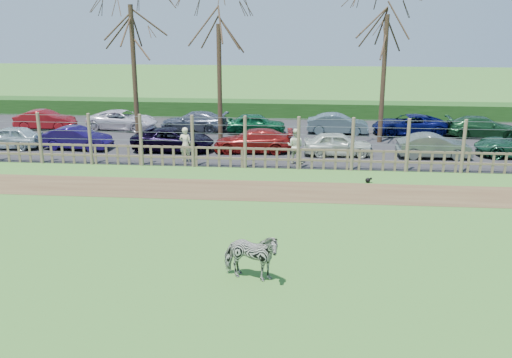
# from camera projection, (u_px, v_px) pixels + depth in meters

# --- Properties ---
(ground) EXTENTS (120.00, 120.00, 0.00)m
(ground) POSITION_uv_depth(u_px,v_px,m) (220.00, 230.00, 19.47)
(ground) COLOR #5F933D
(ground) RESTS_ON ground
(dirt_strip) EXTENTS (34.00, 2.80, 0.01)m
(dirt_strip) POSITION_uv_depth(u_px,v_px,m) (236.00, 190.00, 23.77)
(dirt_strip) COLOR brown
(dirt_strip) RESTS_ON ground
(asphalt) EXTENTS (44.00, 13.00, 0.04)m
(asphalt) POSITION_uv_depth(u_px,v_px,m) (257.00, 138.00, 33.31)
(asphalt) COLOR #232326
(asphalt) RESTS_ON ground
(hedge) EXTENTS (46.00, 2.00, 1.10)m
(hedge) POSITION_uv_depth(u_px,v_px,m) (266.00, 109.00, 39.84)
(hedge) COLOR #1E4716
(hedge) RESTS_ON ground
(fence) EXTENTS (30.16, 0.16, 2.50)m
(fence) POSITION_uv_depth(u_px,v_px,m) (245.00, 151.00, 26.88)
(fence) COLOR brown
(fence) RESTS_ON ground
(tree_left) EXTENTS (4.80, 4.80, 7.88)m
(tree_left) POSITION_uv_depth(u_px,v_px,m) (132.00, 41.00, 30.35)
(tree_left) COLOR #3D2B1E
(tree_left) RESTS_ON ground
(tree_mid) EXTENTS (4.80, 4.80, 6.83)m
(tree_mid) POSITION_uv_depth(u_px,v_px,m) (219.00, 55.00, 31.14)
(tree_mid) COLOR #3D2B1E
(tree_mid) RESTS_ON ground
(tree_right) EXTENTS (4.80, 4.80, 7.35)m
(tree_right) POSITION_uv_depth(u_px,v_px,m) (385.00, 48.00, 30.75)
(tree_right) COLOR #3D2B1E
(tree_right) RESTS_ON ground
(zebra) EXTENTS (1.80, 1.11, 1.41)m
(zebra) POSITION_uv_depth(u_px,v_px,m) (251.00, 256.00, 15.68)
(zebra) COLOR gray
(zebra) RESTS_ON ground
(visitor_a) EXTENTS (0.70, 0.54, 1.72)m
(visitor_a) POSITION_uv_depth(u_px,v_px,m) (185.00, 145.00, 27.80)
(visitor_a) COLOR beige
(visitor_a) RESTS_ON asphalt
(visitor_b) EXTENTS (1.01, 0.89, 1.72)m
(visitor_b) POSITION_uv_depth(u_px,v_px,m) (295.00, 146.00, 27.51)
(visitor_b) COLOR #E6EDC4
(visitor_b) RESTS_ON asphalt
(crow) EXTENTS (0.29, 0.22, 0.24)m
(crow) POSITION_uv_depth(u_px,v_px,m) (368.00, 180.00, 24.76)
(crow) COLOR black
(crow) RESTS_ON ground
(car_0) EXTENTS (3.53, 1.44, 1.20)m
(car_0) POSITION_uv_depth(u_px,v_px,m) (9.00, 137.00, 30.64)
(car_0) COLOR #B1C4CA
(car_0) RESTS_ON asphalt
(car_1) EXTENTS (3.75, 1.61, 1.20)m
(car_1) POSITION_uv_depth(u_px,v_px,m) (77.00, 138.00, 30.42)
(car_1) COLOR #180C4A
(car_1) RESTS_ON asphalt
(car_2) EXTENTS (4.36, 2.07, 1.20)m
(car_2) POSITION_uv_depth(u_px,v_px,m) (173.00, 140.00, 30.10)
(car_2) COLOR black
(car_2) RESTS_ON asphalt
(car_3) EXTENTS (4.22, 1.89, 1.20)m
(car_3) POSITION_uv_depth(u_px,v_px,m) (253.00, 141.00, 29.84)
(car_3) COLOR maroon
(car_3) RESTS_ON asphalt
(car_4) EXTENTS (3.57, 1.54, 1.20)m
(car_4) POSITION_uv_depth(u_px,v_px,m) (338.00, 144.00, 29.13)
(car_4) COLOR silver
(car_4) RESTS_ON asphalt
(car_5) EXTENTS (3.68, 1.38, 1.20)m
(car_5) POSITION_uv_depth(u_px,v_px,m) (434.00, 146.00, 28.65)
(car_5) COLOR #5C665E
(car_5) RESTS_ON asphalt
(car_7) EXTENTS (3.71, 1.47, 1.20)m
(car_7) POSITION_uv_depth(u_px,v_px,m) (45.00, 120.00, 35.49)
(car_7) COLOR maroon
(car_7) RESTS_ON asphalt
(car_8) EXTENTS (4.50, 2.41, 1.20)m
(car_8) POSITION_uv_depth(u_px,v_px,m) (123.00, 120.00, 35.44)
(car_8) COLOR silver
(car_8) RESTS_ON asphalt
(car_9) EXTENTS (4.27, 2.04, 1.20)m
(car_9) POSITION_uv_depth(u_px,v_px,m) (194.00, 121.00, 34.98)
(car_9) COLOR #4C5568
(car_9) RESTS_ON asphalt
(car_10) EXTENTS (3.59, 1.58, 1.20)m
(car_10) POSITION_uv_depth(u_px,v_px,m) (256.00, 123.00, 34.39)
(car_10) COLOR #0E5830
(car_10) RESTS_ON asphalt
(car_11) EXTENTS (3.70, 1.46, 1.20)m
(car_11) POSITION_uv_depth(u_px,v_px,m) (338.00, 124.00, 34.23)
(car_11) COLOR slate
(car_11) RESTS_ON asphalt
(car_12) EXTENTS (4.43, 2.24, 1.20)m
(car_12) POSITION_uv_depth(u_px,v_px,m) (409.00, 125.00, 34.02)
(car_12) COLOR #090D49
(car_12) RESTS_ON asphalt
(car_13) EXTENTS (4.22, 1.91, 1.20)m
(car_13) POSITION_uv_depth(u_px,v_px,m) (482.00, 127.00, 33.32)
(car_13) COLOR #1A4826
(car_13) RESTS_ON asphalt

